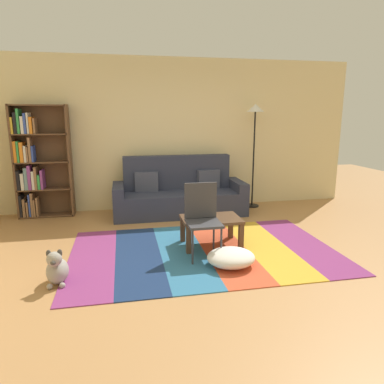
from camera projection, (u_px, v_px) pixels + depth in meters
ground_plane at (204, 258)px, 4.24m from camera, size 14.00×14.00×0.00m
back_wall at (172, 135)px, 6.39m from camera, size 6.80×0.10×2.70m
rug at (204, 251)px, 4.43m from camera, size 3.31×2.11×0.01m
couch at (179, 195)px, 6.11m from camera, size 2.26×0.80×1.00m
bookshelf at (36, 164)px, 5.80m from camera, size 0.90×0.28×1.87m
coffee_table at (211, 223)px, 4.57m from camera, size 0.76×0.52×0.38m
pouf at (231, 258)px, 3.98m from camera, size 0.55×0.49×0.20m
dog at (57, 269)px, 3.56m from camera, size 0.22×0.35×0.40m
standing_lamp at (255, 122)px, 6.30m from camera, size 0.32×0.32×1.90m
tv_remote at (202, 217)px, 4.55m from camera, size 0.12×0.15×0.02m
folding_chair at (202, 214)px, 4.20m from camera, size 0.40×0.40×0.90m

